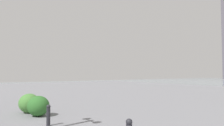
{
  "coord_description": "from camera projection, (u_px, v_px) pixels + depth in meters",
  "views": [
    {
      "loc": [
        -1.15,
        1.63,
        1.66
      ],
      "look_at": [
        8.52,
        -5.47,
        2.25
      ],
      "focal_mm": 34.29,
      "sensor_mm": 36.0,
      "label": 1
    }
  ],
  "objects": [
    {
      "name": "shrub_low",
      "position": [
        38.0,
        109.0,
        8.38
      ],
      "size": [
        0.62,
        0.56,
        0.53
      ],
      "color": "#2D6628",
      "rests_on": "ground"
    },
    {
      "name": "shrub_wide",
      "position": [
        38.0,
        106.0,
        8.33
      ],
      "size": [
        0.92,
        0.83,
        0.78
      ],
      "color": "#2D6628",
      "rests_on": "ground"
    },
    {
      "name": "shrub_round",
      "position": [
        29.0,
        103.0,
        9.04
      ],
      "size": [
        0.95,
        0.85,
        0.8
      ],
      "color": "#477F38",
      "rests_on": "ground"
    },
    {
      "name": "bollard_mid",
      "position": [
        48.0,
        115.0,
        6.79
      ],
      "size": [
        0.13,
        0.13,
        0.67
      ],
      "color": "#232328",
      "rests_on": "ground"
    }
  ]
}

